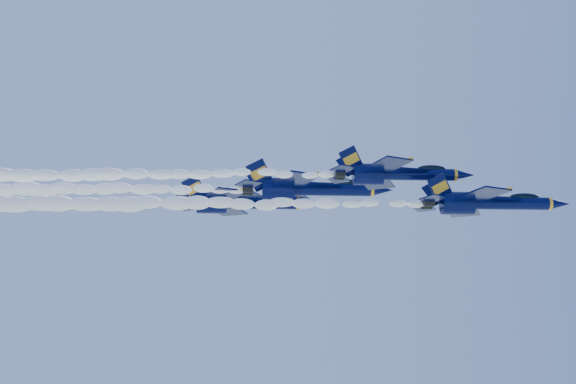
{
  "coord_description": "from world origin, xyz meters",
  "views": [
    {
      "loc": [
        -6.27,
        -85.83,
        129.75
      ],
      "look_at": [
        -2.62,
        -0.12,
        153.22
      ],
      "focal_mm": 45.0,
      "sensor_mm": 36.0,
      "label": 1
    }
  ],
  "objects_px": {
    "jet_second": "(396,174)",
    "jet_fourth": "(239,202)",
    "jet_third": "(308,189)",
    "jet_lead": "(487,203)"
  },
  "relations": [
    {
      "from": "jet_second",
      "to": "jet_fourth",
      "type": "height_order",
      "value": "jet_fourth"
    },
    {
      "from": "jet_second",
      "to": "jet_fourth",
      "type": "xyz_separation_m",
      "value": [
        -18.42,
        17.59,
        0.93
      ]
    },
    {
      "from": "jet_lead",
      "to": "jet_third",
      "type": "height_order",
      "value": "jet_third"
    },
    {
      "from": "jet_third",
      "to": "jet_fourth",
      "type": "height_order",
      "value": "jet_third"
    },
    {
      "from": "jet_lead",
      "to": "jet_fourth",
      "type": "bearing_deg",
      "value": 145.8
    },
    {
      "from": "jet_third",
      "to": "jet_fourth",
      "type": "xyz_separation_m",
      "value": [
        -9.09,
        6.43,
        -0.28
      ]
    },
    {
      "from": "jet_lead",
      "to": "jet_fourth",
      "type": "height_order",
      "value": "jet_fourth"
    },
    {
      "from": "jet_lead",
      "to": "jet_third",
      "type": "distance_m",
      "value": 23.56
    },
    {
      "from": "jet_third",
      "to": "jet_fourth",
      "type": "distance_m",
      "value": 11.13
    },
    {
      "from": "jet_fourth",
      "to": "jet_third",
      "type": "bearing_deg",
      "value": -35.27
    }
  ]
}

